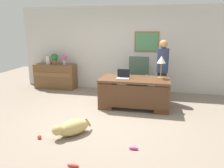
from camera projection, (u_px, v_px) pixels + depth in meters
name	position (u px, v px, depth m)	size (l,w,h in m)	color
ground_plane	(105.00, 118.00, 5.07)	(12.00, 12.00, 0.00)	gray
back_wall	(124.00, 49.00, 7.20)	(7.00, 0.16, 2.70)	silver
desk	(134.00, 92.00, 5.69)	(1.76, 0.88, 0.77)	brown
credenza	(56.00, 76.00, 7.57)	(1.40, 0.50, 0.83)	brown
armchair	(138.00, 79.00, 6.68)	(0.60, 0.59, 1.18)	#475B4C
person_standing	(162.00, 70.00, 6.14)	(0.32, 0.32, 1.71)	#262323
dog_lying	(72.00, 128.00, 4.25)	(0.66, 0.70, 0.30)	tan
laptop	(123.00, 76.00, 5.64)	(0.32, 0.22, 0.22)	#B2B5BA
desk_lamp	(161.00, 61.00, 5.53)	(0.22, 0.22, 0.57)	#9E8447
vase_with_flowers	(64.00, 59.00, 7.35)	(0.17, 0.17, 0.33)	#B09C9E
vase_empty	(48.00, 60.00, 7.48)	(0.15, 0.15, 0.27)	silver
potted_plant	(54.00, 58.00, 7.42)	(0.24, 0.24, 0.36)	brown
dog_toy_ball	(39.00, 137.00, 4.13)	(0.07, 0.07, 0.07)	#E53F33
dog_toy_bone	(134.00, 148.00, 3.76)	(0.16, 0.05, 0.05)	#D8338C
dog_toy_plush	(73.00, 165.00, 3.29)	(0.19, 0.05, 0.05)	#E53F33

